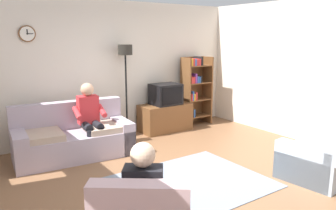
{
  "coord_description": "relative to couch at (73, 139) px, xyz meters",
  "views": [
    {
      "loc": [
        -2.86,
        -3.51,
        2.01
      ],
      "look_at": [
        0.11,
        0.81,
        0.92
      ],
      "focal_mm": 35.43,
      "sensor_mm": 36.0,
      "label": 1
    }
  ],
  "objects": [
    {
      "name": "couch",
      "position": [
        0.0,
        0.0,
        0.0
      ],
      "size": [
        1.97,
        1.04,
        0.9
      ],
      "color": "#A899A8",
      "rests_on": "ground_plane"
    },
    {
      "name": "person_in_left_armchair",
      "position": [
        -0.31,
        -2.91,
        0.29
      ],
      "size": [
        0.62,
        0.64,
        1.12
      ],
      "color": "black",
      "rests_on": "ground_plane"
    },
    {
      "name": "armchair_near_bookshelf",
      "position": [
        2.55,
        -2.89,
        -0.02
      ],
      "size": [
        0.89,
        0.96,
        0.9
      ],
      "color": "#9EADBC",
      "rests_on": "ground_plane"
    },
    {
      "name": "tv_stand",
      "position": [
        2.17,
        0.43,
        -0.02
      ],
      "size": [
        1.1,
        0.56,
        0.58
      ],
      "color": "brown",
      "rests_on": "ground_plane"
    },
    {
      "name": "back_wall_assembly",
      "position": [
        1.14,
        0.84,
        1.04
      ],
      "size": [
        6.2,
        0.17,
        2.7
      ],
      "color": "silver",
      "rests_on": "ground_plane"
    },
    {
      "name": "ground_plane",
      "position": [
        1.15,
        -1.82,
        -0.31
      ],
      "size": [
        12.0,
        12.0,
        0.0
      ],
      "primitive_type": "plane",
      "color": "brown"
    },
    {
      "name": "right_wall",
      "position": [
        4.01,
        -1.82,
        1.04
      ],
      "size": [
        0.12,
        5.8,
        2.7
      ],
      "primitive_type": "cube",
      "color": "silver",
      "rests_on": "ground_plane"
    },
    {
      "name": "bookshelf",
      "position": [
        3.03,
        0.5,
        0.54
      ],
      "size": [
        0.68,
        0.36,
        1.56
      ],
      "color": "brown",
      "rests_on": "ground_plane"
    },
    {
      "name": "person_on_couch",
      "position": [
        0.28,
        -0.11,
        0.39
      ],
      "size": [
        0.54,
        0.56,
        1.24
      ],
      "color": "red",
      "rests_on": "ground_plane"
    },
    {
      "name": "tv",
      "position": [
        2.17,
        0.41,
        0.49
      ],
      "size": [
        0.6,
        0.49,
        0.44
      ],
      "color": "black",
      "rests_on": "tv_stand"
    },
    {
      "name": "area_rug",
      "position": [
        0.9,
        -1.96,
        -0.31
      ],
      "size": [
        2.2,
        1.7,
        0.01
      ],
      "primitive_type": "cube",
      "color": "slate",
      "rests_on": "ground_plane"
    },
    {
      "name": "floor_lamp",
      "position": [
        1.3,
        0.53,
        1.14
      ],
      "size": [
        0.28,
        0.28,
        1.85
      ],
      "color": "black",
      "rests_on": "ground_plane"
    }
  ]
}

